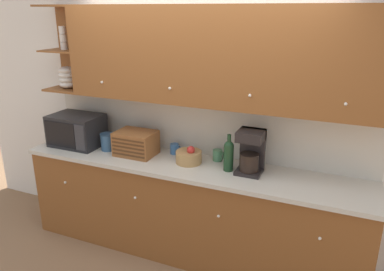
% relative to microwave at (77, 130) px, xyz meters
% --- Properties ---
extents(ground_plane, '(24.00, 24.00, 0.00)m').
position_rel_microwave_xyz_m(ground_plane, '(1.29, 0.29, -1.12)').
color(ground_plane, '#896647').
extents(wall_back, '(5.71, 0.06, 2.60)m').
position_rel_microwave_xyz_m(wall_back, '(1.29, 0.32, 0.18)').
color(wall_back, white).
rests_on(wall_back, ground_plane).
extents(counter_unit, '(3.33, 0.62, 0.96)m').
position_rel_microwave_xyz_m(counter_unit, '(1.29, -0.01, -0.64)').
color(counter_unit, brown).
rests_on(counter_unit, ground_plane).
extents(backsplash_panel, '(3.31, 0.01, 0.56)m').
position_rel_microwave_xyz_m(backsplash_panel, '(1.29, 0.28, 0.12)').
color(backsplash_panel, beige).
rests_on(backsplash_panel, counter_unit).
extents(upper_cabinets, '(3.31, 0.36, 0.86)m').
position_rel_microwave_xyz_m(upper_cabinets, '(1.45, 0.12, 0.82)').
color(upper_cabinets, brown).
rests_on(upper_cabinets, backsplash_panel).
extents(microwave, '(0.53, 0.38, 0.33)m').
position_rel_microwave_xyz_m(microwave, '(0.00, 0.00, 0.00)').
color(microwave, black).
rests_on(microwave, counter_unit).
extents(storage_canister, '(0.14, 0.14, 0.18)m').
position_rel_microwave_xyz_m(storage_canister, '(0.38, 0.00, -0.08)').
color(storage_canister, '#33567A').
rests_on(storage_canister, counter_unit).
extents(bread_box, '(0.39, 0.30, 0.24)m').
position_rel_microwave_xyz_m(bread_box, '(0.72, 0.01, -0.05)').
color(bread_box, brown).
rests_on(bread_box, counter_unit).
extents(mug_blue_second, '(0.10, 0.09, 0.10)m').
position_rel_microwave_xyz_m(mug_blue_second, '(1.06, 0.18, -0.11)').
color(mug_blue_second, '#38669E').
rests_on(mug_blue_second, counter_unit).
extents(fruit_basket, '(0.24, 0.24, 0.18)m').
position_rel_microwave_xyz_m(fruit_basket, '(1.28, 0.02, -0.10)').
color(fruit_basket, '#A87F4C').
rests_on(fruit_basket, counter_unit).
extents(mug, '(0.10, 0.09, 0.11)m').
position_rel_microwave_xyz_m(mug, '(1.52, 0.18, -0.11)').
color(mug, '#4C845B').
rests_on(mug, counter_unit).
extents(wine_bottle, '(0.09, 0.09, 0.34)m').
position_rel_microwave_xyz_m(wine_bottle, '(1.68, 0.00, -0.01)').
color(wine_bottle, '#19381E').
rests_on(wine_bottle, counter_unit).
extents(coffee_maker, '(0.22, 0.22, 0.39)m').
position_rel_microwave_xyz_m(coffee_maker, '(1.87, 0.04, 0.03)').
color(coffee_maker, black).
rests_on(coffee_maker, counter_unit).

